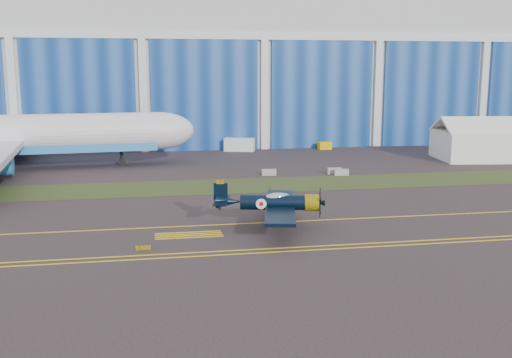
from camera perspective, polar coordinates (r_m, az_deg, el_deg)
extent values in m
plane|color=#362C30|center=(65.39, 9.05, -2.65)|extent=(260.00, 260.00, 0.00)
cube|color=#475128|center=(78.45, 5.70, -0.39)|extent=(260.00, 10.00, 0.02)
cube|color=silver|center=(133.82, -1.07, 10.51)|extent=(220.00, 45.00, 30.00)
cube|color=navy|center=(111.46, 0.81, 7.98)|extent=(220.00, 0.60, 20.00)
cube|color=silver|center=(111.48, 0.83, 13.43)|extent=(220.00, 0.70, 1.20)
cube|color=yellow|center=(60.83, 10.59, -3.67)|extent=(200.00, 0.20, 0.02)
cube|color=yellow|center=(52.37, 14.27, -6.10)|extent=(80.00, 0.20, 0.02)
cube|color=yellow|center=(53.24, 13.83, -5.81)|extent=(80.00, 0.20, 0.02)
cube|color=yellow|center=(50.22, -10.69, -6.47)|extent=(1.20, 0.15, 0.35)
cube|color=white|center=(109.35, -1.60, 3.29)|extent=(5.80, 3.77, 2.34)
cube|color=#FABD00|center=(112.47, 6.56, 3.18)|extent=(2.45, 1.60, 1.39)
cube|color=#9F908F|center=(83.80, 1.24, 0.64)|extent=(2.02, 0.67, 0.90)
cube|color=#999895|center=(85.66, 7.48, 0.77)|extent=(2.00, 0.60, 0.90)
cube|color=#9E9B98|center=(84.66, 8.14, 0.64)|extent=(2.05, 0.82, 0.90)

